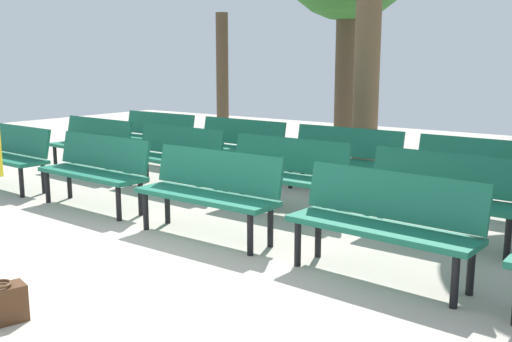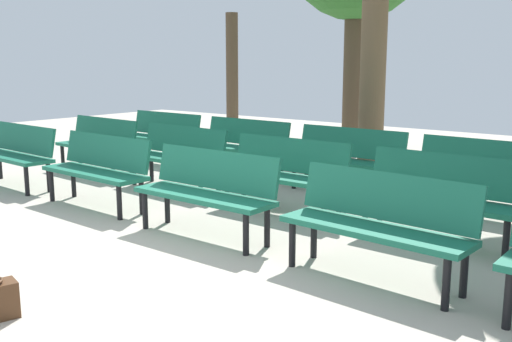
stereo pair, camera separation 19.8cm
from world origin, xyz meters
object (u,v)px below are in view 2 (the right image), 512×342
(bench_r1_c3, at_px, (442,193))
(bench_r0_c1, at_px, (99,166))
(bench_r2_c0, at_px, (162,134))
(tree_3, at_px, (372,86))
(tree_0, at_px, (232,75))
(bench_r0_c0, at_px, (16,151))
(bench_r2_c3, at_px, (482,173))
(bench_r2_c2, at_px, (347,156))
(bench_r1_c1, at_px, (178,153))
(bench_r2_c1, at_px, (243,144))
(bench_r1_c2, at_px, (284,170))
(bench_r1_c0, at_px, (99,142))
(bench_r0_c2, at_px, (208,188))
(bench_r0_c3, at_px, (378,219))

(bench_r1_c3, bearing_deg, bench_r0_c1, -161.97)
(bench_r2_c0, bearing_deg, tree_3, 23.99)
(tree_0, bearing_deg, bench_r0_c0, -77.35)
(bench_r2_c3, xyz_separation_m, tree_3, (-2.28, 1.61, 0.88))
(bench_r1_c3, relative_size, bench_r2_c0, 1.00)
(bench_r2_c2, bearing_deg, bench_r2_c0, 178.52)
(bench_r1_c1, distance_m, bench_r2_c1, 1.32)
(bench_r1_c1, relative_size, bench_r2_c2, 1.01)
(bench_r1_c2, xyz_separation_m, bench_r2_c2, (0.04, 1.38, 0.00))
(bench_r0_c0, bearing_deg, bench_r0_c1, 1.90)
(bench_r1_c0, xyz_separation_m, bench_r2_c0, (0.04, 1.31, 0.00))
(bench_r0_c1, relative_size, bench_r1_c3, 1.00)
(bench_r2_c2, relative_size, tree_3, 0.58)
(bench_r2_c1, height_order, tree_3, tree_3)
(bench_r0_c2, distance_m, tree_3, 4.30)
(bench_r1_c1, height_order, tree_3, tree_3)
(bench_r1_c1, bearing_deg, tree_3, 64.87)
(bench_r2_c0, bearing_deg, bench_r1_c2, -21.20)
(bench_r1_c2, height_order, tree_0, tree_0)
(bench_r0_c1, xyz_separation_m, bench_r2_c1, (0.11, 2.62, 0.00))
(bench_r1_c0, relative_size, bench_r2_c1, 1.01)
(bench_r1_c2, height_order, bench_r2_c1, same)
(bench_r0_c2, xyz_separation_m, bench_r2_c2, (0.09, 2.65, 0.00))
(bench_r2_c1, height_order, bench_r2_c2, same)
(bench_r1_c0, xyz_separation_m, bench_r2_c3, (5.63, 1.15, 0.00))
(bench_r1_c2, bearing_deg, bench_r0_c1, -148.14)
(bench_r1_c2, distance_m, bench_r2_c1, 2.32)
(bench_r0_c0, xyz_separation_m, bench_r0_c2, (3.82, -0.09, 0.00))
(bench_r1_c0, relative_size, bench_r1_c3, 1.01)
(bench_r1_c0, height_order, bench_r2_c0, same)
(bench_r0_c2, distance_m, bench_r2_c3, 3.22)
(bench_r0_c1, relative_size, bench_r0_c2, 1.01)
(bench_r0_c0, relative_size, bench_r0_c3, 1.00)
(bench_r0_c0, height_order, bench_r2_c3, same)
(bench_r2_c2, relative_size, bench_r2_c3, 0.99)
(bench_r0_c3, relative_size, tree_3, 0.59)
(bench_r0_c1, height_order, bench_r2_c0, same)
(tree_0, bearing_deg, bench_r0_c1, -62.34)
(bench_r0_c1, distance_m, bench_r1_c0, 2.27)
(bench_r2_c3, height_order, tree_3, tree_3)
(bench_r2_c3, distance_m, tree_3, 2.92)
(bench_r1_c2, bearing_deg, bench_r1_c0, 177.82)
(bench_r1_c0, bearing_deg, bench_r1_c3, 1.03)
(bench_r2_c0, bearing_deg, bench_r2_c2, -0.98)
(bench_r0_c3, bearing_deg, tree_0, 140.72)
(bench_r0_c3, bearing_deg, bench_r0_c1, -178.55)
(bench_r0_c2, distance_m, tree_0, 8.40)
(bench_r0_c0, xyz_separation_m, bench_r1_c3, (5.77, 1.17, 0.00))
(bench_r1_c3, relative_size, bench_r2_c1, 1.00)
(bench_r0_c2, bearing_deg, bench_r1_c0, 159.03)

